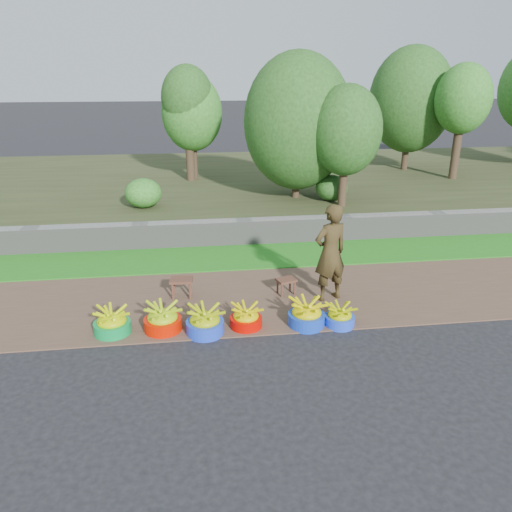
{
  "coord_description": "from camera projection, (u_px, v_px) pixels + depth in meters",
  "views": [
    {
      "loc": [
        -1.12,
        -6.26,
        3.59
      ],
      "look_at": [
        -0.11,
        1.3,
        0.75
      ],
      "focal_mm": 35.0,
      "sensor_mm": 36.0,
      "label": 1
    }
  ],
  "objects": [
    {
      "name": "vegetation",
      "position": [
        333.0,
        106.0,
        14.02
      ],
      "size": [
        35.19,
        7.83,
        4.74
      ],
      "color": "#392A1C",
      "rests_on": "earth_bank"
    },
    {
      "name": "stool_right",
      "position": [
        286.0,
        282.0,
        8.42
      ],
      "size": [
        0.37,
        0.32,
        0.28
      ],
      "rotation": [
        0.0,
        0.0,
        0.29
      ],
      "color": "#4F2D20",
      "rests_on": "dirt_shoulder"
    },
    {
      "name": "stool_left",
      "position": [
        181.0,
        282.0,
        8.29
      ],
      "size": [
        0.39,
        0.31,
        0.33
      ],
      "rotation": [
        0.0,
        0.0,
        -0.08
      ],
      "color": "#4F2D20",
      "rests_on": "dirt_shoulder"
    },
    {
      "name": "grass_verge",
      "position": [
        249.0,
        256.0,
        10.22
      ],
      "size": [
        80.0,
        1.5,
        0.04
      ],
      "primitive_type": "cube",
      "color": "#237A1A",
      "rests_on": "ground"
    },
    {
      "name": "basin_f",
      "position": [
        340.0,
        317.0,
        7.43
      ],
      "size": [
        0.45,
        0.45,
        0.33
      ],
      "color": "blue",
      "rests_on": "ground"
    },
    {
      "name": "basin_d",
      "position": [
        246.0,
        318.0,
        7.37
      ],
      "size": [
        0.48,
        0.48,
        0.36
      ],
      "color": "#CE0700",
      "rests_on": "ground"
    },
    {
      "name": "basin_c",
      "position": [
        205.0,
        322.0,
        7.19
      ],
      "size": [
        0.55,
        0.55,
        0.41
      ],
      "color": "blue",
      "rests_on": "ground"
    },
    {
      "name": "ground_plane",
      "position": [
        276.0,
        335.0,
        7.2
      ],
      "size": [
        120.0,
        120.0,
        0.0
      ],
      "primitive_type": "plane",
      "color": "black",
      "rests_on": "ground"
    },
    {
      "name": "basin_b",
      "position": [
        163.0,
        319.0,
        7.27
      ],
      "size": [
        0.56,
        0.56,
        0.41
      ],
      "color": "red",
      "rests_on": "ground"
    },
    {
      "name": "earth_bank",
      "position": [
        227.0,
        185.0,
        15.48
      ],
      "size": [
        80.0,
        10.0,
        0.5
      ],
      "primitive_type": "cube",
      "color": "#363C1F",
      "rests_on": "ground"
    },
    {
      "name": "basin_e",
      "position": [
        307.0,
        314.0,
        7.42
      ],
      "size": [
        0.55,
        0.55,
        0.41
      ],
      "color": "#143ABC",
      "rests_on": "ground"
    },
    {
      "name": "vendor_woman",
      "position": [
        330.0,
        253.0,
        8.05
      ],
      "size": [
        0.69,
        0.57,
        1.62
      ],
      "primitive_type": "imported",
      "rotation": [
        0.0,
        0.0,
        3.49
      ],
      "color": "black",
      "rests_on": "dirt_shoulder"
    },
    {
      "name": "basin_a",
      "position": [
        112.0,
        323.0,
        7.19
      ],
      "size": [
        0.53,
        0.53,
        0.4
      ],
      "color": "#078F3D",
      "rests_on": "ground"
    },
    {
      "name": "retaining_wall",
      "position": [
        244.0,
        232.0,
        10.92
      ],
      "size": [
        80.0,
        0.35,
        0.55
      ],
      "primitive_type": "cube",
      "color": "slate",
      "rests_on": "ground"
    },
    {
      "name": "dirt_shoulder",
      "position": [
        263.0,
        298.0,
        8.36
      ],
      "size": [
        80.0,
        2.5,
        0.02
      ],
      "primitive_type": "cube",
      "color": "brown",
      "rests_on": "ground"
    }
  ]
}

